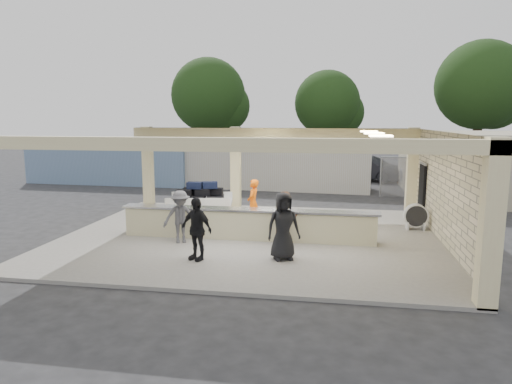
% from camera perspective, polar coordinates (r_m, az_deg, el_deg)
% --- Properties ---
extents(ground, '(120.00, 120.00, 0.00)m').
position_cam_1_polar(ground, '(15.14, -0.73, -5.75)').
color(ground, '#242426').
rests_on(ground, ground).
extents(pavilion, '(12.01, 10.00, 3.55)m').
position_cam_1_polar(pavilion, '(15.46, 0.48, -0.32)').
color(pavilion, slate).
rests_on(pavilion, ground).
extents(baggage_counter, '(8.20, 0.58, 0.98)m').
position_cam_1_polar(baggage_counter, '(14.52, -1.09, -4.02)').
color(baggage_counter, '#C4BC92').
rests_on(baggage_counter, pavilion).
extents(luggage_cart, '(2.63, 1.89, 1.41)m').
position_cam_1_polar(luggage_cart, '(17.57, -7.11, -0.86)').
color(luggage_cart, silver).
rests_on(luggage_cart, pavilion).
extents(drum_fan, '(0.81, 0.45, 0.89)m').
position_cam_1_polar(drum_fan, '(16.69, 19.33, -2.82)').
color(drum_fan, silver).
rests_on(drum_fan, pavilion).
extents(baggage_handler, '(0.41, 0.65, 1.68)m').
position_cam_1_polar(baggage_handler, '(16.12, -0.37, -1.39)').
color(baggage_handler, '#FF660D').
rests_on(baggage_handler, pavilion).
extents(passenger_a, '(0.82, 0.81, 1.65)m').
position_cam_1_polar(passenger_a, '(13.78, 3.77, -3.32)').
color(passenger_a, brown).
rests_on(passenger_a, pavilion).
extents(passenger_b, '(1.07, 0.75, 1.72)m').
position_cam_1_polar(passenger_b, '(12.45, -7.47, -4.58)').
color(passenger_b, black).
rests_on(passenger_b, pavilion).
extents(passenger_c, '(1.11, 0.78, 1.63)m').
position_cam_1_polar(passenger_c, '(14.22, -9.43, -3.07)').
color(passenger_c, '#454449').
rests_on(passenger_c, pavilion).
extents(passenger_d, '(0.98, 0.69, 1.85)m').
position_cam_1_polar(passenger_d, '(12.38, 3.44, -4.28)').
color(passenger_d, black).
rests_on(passenger_d, pavilion).
extents(car_white_a, '(6.08, 3.89, 1.60)m').
position_cam_1_polar(car_white_a, '(28.08, 23.44, 2.10)').
color(car_white_a, silver).
rests_on(car_white_a, ground).
extents(car_white_b, '(4.33, 2.41, 1.29)m').
position_cam_1_polar(car_white_b, '(29.75, 28.62, 1.79)').
color(car_white_b, silver).
rests_on(car_white_b, ground).
extents(car_dark, '(4.74, 3.72, 1.52)m').
position_cam_1_polar(car_dark, '(29.80, 13.91, 2.88)').
color(car_dark, black).
rests_on(car_dark, ground).
extents(container_white, '(12.44, 3.49, 2.66)m').
position_cam_1_polar(container_white, '(25.85, 0.47, 3.49)').
color(container_white, '#BBBAB6').
rests_on(container_white, ground).
extents(container_blue, '(10.22, 2.84, 2.63)m').
position_cam_1_polar(container_blue, '(29.03, -17.61, 3.66)').
color(container_blue, '#6781A6').
rests_on(container_blue, ground).
extents(fence, '(12.06, 0.06, 2.03)m').
position_cam_1_polar(fence, '(25.00, 29.12, 1.49)').
color(fence, gray).
rests_on(fence, ground).
extents(tree_left, '(6.60, 6.30, 9.00)m').
position_cam_1_polar(tree_left, '(39.94, -5.45, 11.58)').
color(tree_left, '#382619').
rests_on(tree_left, ground).
extents(tree_mid, '(6.00, 5.60, 8.00)m').
position_cam_1_polar(tree_mid, '(40.56, 9.35, 10.58)').
color(tree_mid, '#382619').
rests_on(tree_mid, ground).
extents(tree_right, '(7.20, 7.00, 10.00)m').
position_cam_1_polar(tree_right, '(41.30, 26.63, 11.46)').
color(tree_right, '#382619').
rests_on(tree_right, ground).
extents(adjacent_building, '(6.00, 8.00, 3.20)m').
position_cam_1_polar(adjacent_building, '(25.44, 25.29, 3.12)').
color(adjacent_building, '#B5AC90').
rests_on(adjacent_building, ground).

